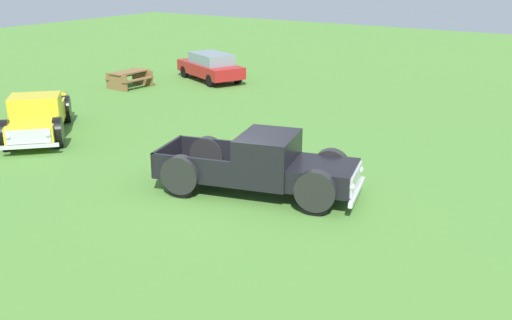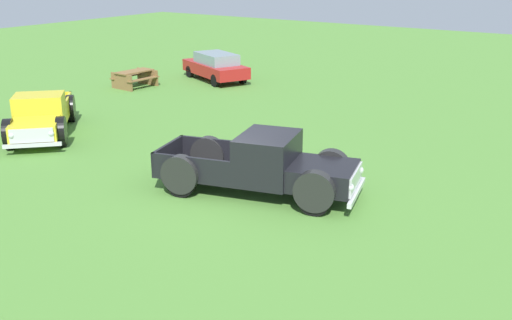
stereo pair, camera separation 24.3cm
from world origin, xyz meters
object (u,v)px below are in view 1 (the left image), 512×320
Objects in this scene: picnic_table at (130,77)px; sedan_distant_b at (211,66)px; pickup_truck_foreground at (270,167)px; pickup_truck_behind_left at (37,118)px.

sedan_distant_b is at bearing -32.31° from picnic_table.
pickup_truck_foreground is 14.97m from picnic_table.
pickup_truck_foreground is 1.24× the size of sedan_distant_b.
pickup_truck_foreground is at bearing -136.76° from sedan_distant_b.
pickup_truck_foreground reaches higher than sedan_distant_b.
pickup_truck_foreground reaches higher than picnic_table.
pickup_truck_foreground is at bearing -89.98° from pickup_truck_behind_left.
sedan_distant_b is at bearing 43.24° from pickup_truck_foreground.
pickup_truck_foreground is 1.20× the size of pickup_truck_behind_left.
pickup_truck_behind_left reaches higher than sedan_distant_b.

